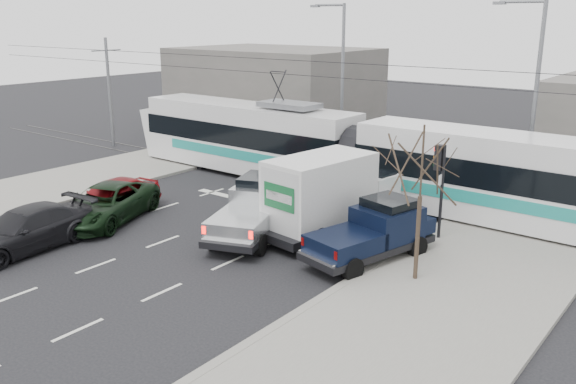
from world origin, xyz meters
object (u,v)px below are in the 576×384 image
Objects in this scene: street_lamp_near at (532,90)px; navy_pickup at (376,231)px; box_truck at (330,195)px; traffic_signal at (440,171)px; green_car at (105,204)px; dark_car at (25,230)px; tram at (360,155)px; street_lamp_far at (340,73)px; bare_tree at (422,169)px; red_car at (112,197)px; silver_pickup at (257,207)px.

street_lamp_near is 1.69× the size of navy_pickup.
traffic_signal is at bearing 34.20° from box_truck.
dark_car is at bearing -105.36° from green_car.
street_lamp_far is at bearing 130.89° from tram.
navy_pickup is at bearing -99.33° from street_lamp_near.
bare_tree reaches higher than traffic_signal.
box_truck is 1.21× the size of green_car.
box_truck is (6.98, -11.33, -3.53)m from street_lamp_far.
bare_tree is at bearing -16.57° from box_truck.
red_car is at bearing 106.44° from green_car.
street_lamp_far reaches higher than green_car.
green_car is at bearing 92.03° from dark_car.
red_car reaches higher than dark_car.
red_car is 4.66m from dark_car.
silver_pickup is at bearing -121.87° from street_lamp_near.
green_car is (-1.23, -15.83, -4.35)m from street_lamp_far.
red_car is (-1.82, -15.06, -4.33)m from street_lamp_far.
red_car is at bearing -127.01° from tram.
dark_car is at bearing -125.60° from box_truck.
navy_pickup is 11.47m from green_car.
tram is (-6.66, 7.44, -1.81)m from bare_tree.
tram is 7.00m from silver_pickup.
traffic_signal is 0.68× the size of navy_pickup.
box_truck is at bearing 169.63° from navy_pickup.
navy_pickup is (-2.02, 0.92, -2.74)m from bare_tree.
green_car is at bearing -143.56° from box_truck.
street_lamp_far reaches higher than bare_tree.
bare_tree is at bearing -24.73° from silver_pickup.
tram is at bearing 47.22° from red_car.
traffic_signal is 0.66× the size of green_car.
navy_pickup is (9.76, -12.58, -4.06)m from street_lamp_far.
street_lamp_near is 1.64× the size of green_car.
navy_pickup is at bearing 155.46° from bare_tree.
street_lamp_near is at bearing 39.33° from red_car.
traffic_signal is at bearing -96.41° from street_lamp_near.
navy_pickup is at bearing -106.22° from traffic_signal.
silver_pickup is 5.11m from navy_pickup.
tram is 5.99× the size of red_car.
box_truck is (2.32, 1.66, 0.52)m from silver_pickup.
bare_tree is 17.97m from street_lamp_far.
traffic_signal reaches higher than silver_pickup.
green_car is at bearing -57.33° from red_car.
bare_tree is 4.28m from traffic_signal.
silver_pickup is 1.16× the size of dark_car.
street_lamp_near reaches higher than box_truck.
bare_tree is 0.94× the size of navy_pickup.
silver_pickup is (-0.46, -6.92, -0.93)m from tram.
tram is (-6.37, -4.06, -3.13)m from street_lamp_near.
bare_tree is 7.64m from silver_pickup.
street_lamp_far is at bearing 89.15° from silver_pickup.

